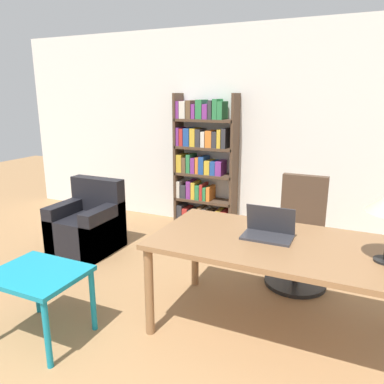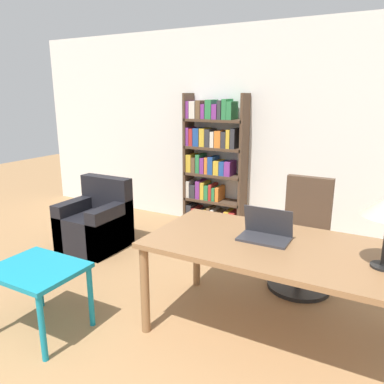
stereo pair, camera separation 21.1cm
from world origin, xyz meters
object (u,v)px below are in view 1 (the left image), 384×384
laptop (268,231)px  office_chair (299,240)px  bookshelf (203,166)px  armchair (88,226)px  side_table_blue (38,282)px  desk (278,252)px

laptop → office_chair: office_chair is taller
office_chair → bookshelf: (-1.51, 1.11, 0.43)m
office_chair → armchair: (-2.44, -0.23, -0.16)m
armchair → bookshelf: bearing=55.1°
side_table_blue → armchair: 1.72m
side_table_blue → bookshelf: 2.87m
bookshelf → armchair: bearing=-124.9°
side_table_blue → bookshelf: size_ratio=0.36×
laptop → office_chair: 0.94m
office_chair → armchair: 2.46m
desk → armchair: armchair is taller
office_chair → side_table_blue: 2.39m
laptop → armchair: 2.46m
desk → office_chair: bearing=88.4°
desk → laptop: bearing=146.4°
armchair → bookshelf: bookshelf is taller
desk → laptop: laptop is taller
laptop → bookshelf: bearing=125.3°
side_table_blue → office_chair: bearing=46.7°
desk → armchair: 2.54m
laptop → armchair: (-2.32, 0.63, -0.53)m
armchair → bookshelf: (0.93, 1.34, 0.59)m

